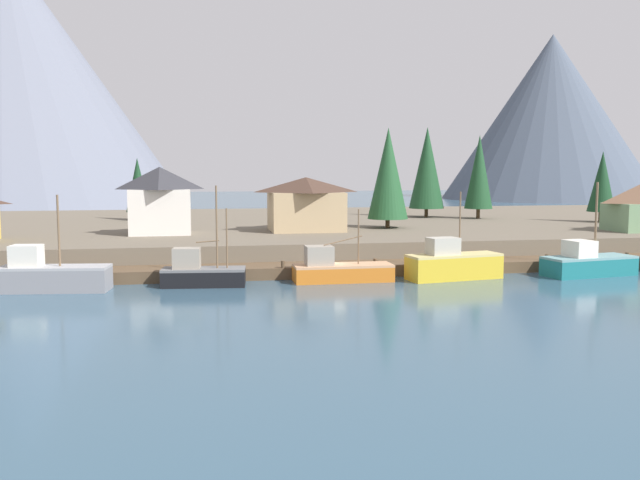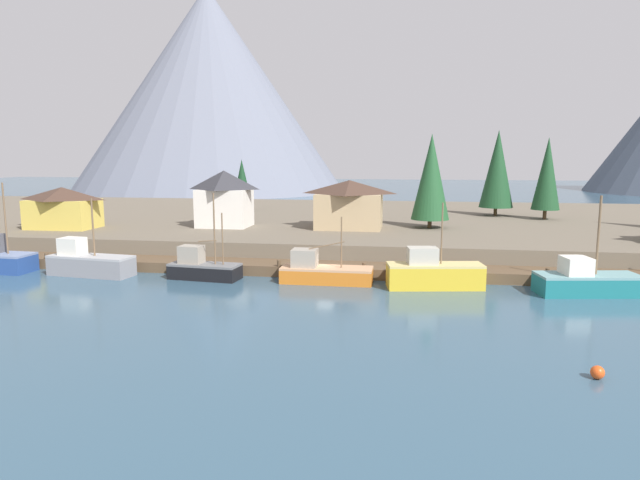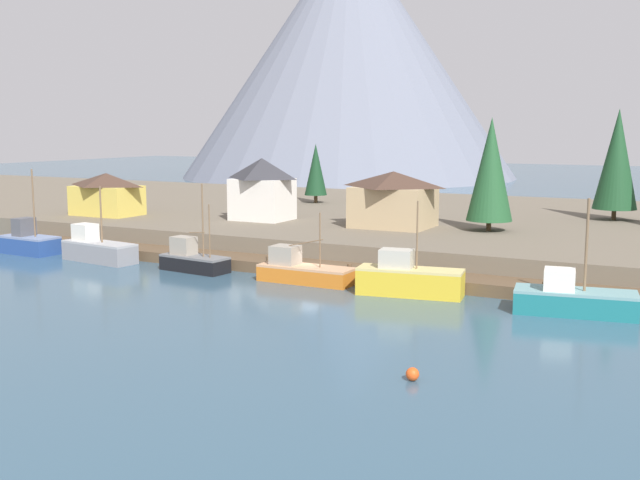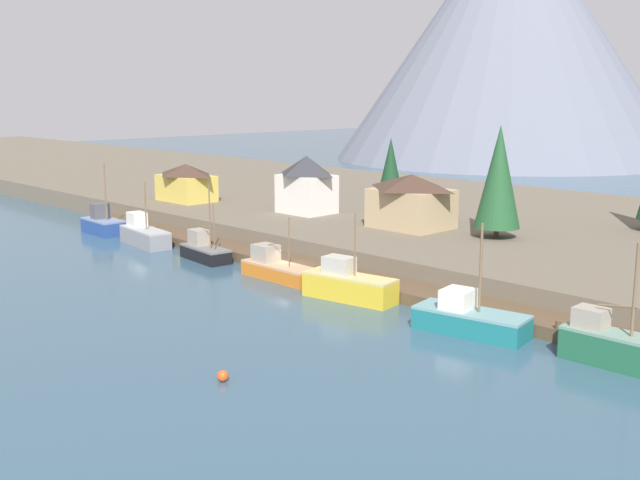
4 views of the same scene
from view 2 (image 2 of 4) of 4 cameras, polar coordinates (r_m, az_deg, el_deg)
name	(u,v)px [view 2 (image 2 of 4)]	position (r m, az deg, el deg)	size (l,w,h in m)	color
ground_plane	(345,249)	(70.99, 2.59, -0.89)	(400.00, 400.00, 1.00)	#335166
dock	(324,269)	(53.25, 0.41, -3.02)	(80.00, 4.00, 1.60)	brown
shoreline_bank	(354,224)	(82.55, 3.53, 1.67)	(400.00, 56.00, 2.50)	#665B4C
mountain_west_peak	(209,91)	(188.40, -11.36, 14.85)	(87.09, 87.09, 64.13)	slate
fishing_boat_grey	(89,263)	(57.16, -22.70, -2.18)	(8.43, 3.60, 7.34)	gray
fishing_boat_black	(202,268)	(52.41, -12.01, -2.81)	(6.77, 3.14, 7.98)	black
fishing_boat_orange	(323,272)	(49.73, 0.29, -3.29)	(8.19, 2.69, 5.98)	#CC6B1E
fishing_boat_yellow	(433,273)	(48.60, 11.59, -3.38)	(8.43, 3.80, 7.38)	gold
fishing_boat_teal	(586,281)	(50.47, 25.73, -3.87)	(8.57, 4.32, 8.13)	#196B70
house_yellow	(63,207)	(74.46, -24.95, 3.07)	(8.15, 5.29, 5.02)	gold
house_white	(224,198)	(70.05, -9.82, 4.27)	(6.46, 5.30, 6.98)	silver
house_tan	(349,204)	(67.78, 3.04, 3.75)	(8.25, 6.83, 5.86)	tan
conifer_near_left	(547,174)	(82.93, 22.34, 6.33)	(3.78, 3.78, 11.32)	#4C3823
conifer_near_right	(431,177)	(68.95, 11.36, 6.38)	(4.63, 4.63, 11.42)	#4C3823
conifer_mid_left	(242,182)	(90.32, -8.04, 5.95)	(3.12, 3.12, 8.19)	#4C3823
conifer_mid_right	(497,169)	(85.49, 17.80, 6.98)	(4.87, 4.87, 12.50)	#4C3823
channel_buoy	(597,372)	(32.31, 26.67, -12.08)	(0.70, 0.70, 0.70)	#E04C19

